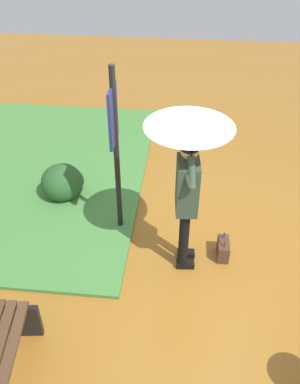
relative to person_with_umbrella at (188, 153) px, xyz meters
name	(u,v)px	position (x,y,z in m)	size (l,w,h in m)	color
ground_plane	(199,258)	(-0.01, -0.23, -1.55)	(18.00, 18.00, 0.00)	#9E6623
grass_verge	(22,171)	(1.64, 2.69, -1.53)	(4.80, 4.00, 0.05)	#47843D
person_with_umbrella	(188,153)	(0.00, 0.00, 0.00)	(0.96, 0.96, 2.04)	black
info_sign_post	(115,135)	(0.48, 0.88, -0.11)	(0.44, 0.07, 2.30)	black
handbag	(223,249)	(0.06, -0.52, -1.42)	(0.30, 0.14, 0.37)	#4C3323
shrub_cluster	(64,182)	(1.09, 1.81, -1.29)	(0.67, 0.61, 0.55)	#285628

